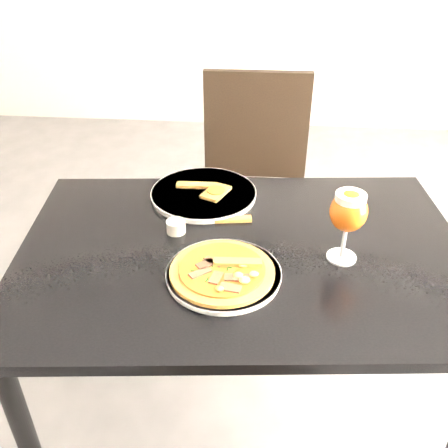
# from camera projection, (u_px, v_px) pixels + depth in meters

# --- Properties ---
(dining_table) EXTENTS (1.27, 0.91, 0.75)m
(dining_table) POSITION_uv_depth(u_px,v_px,m) (242.00, 274.00, 1.39)
(dining_table) COLOR black
(dining_table) RESTS_ON ground
(chair_far) EXTENTS (0.45, 0.45, 0.98)m
(chair_far) POSITION_uv_depth(u_px,v_px,m) (254.00, 187.00, 2.06)
(chair_far) COLOR black
(chair_far) RESTS_ON ground
(plate_main) EXTENTS (0.30, 0.30, 0.02)m
(plate_main) POSITION_uv_depth(u_px,v_px,m) (224.00, 274.00, 1.23)
(plate_main) COLOR white
(plate_main) RESTS_ON dining_table
(pizza) EXTENTS (0.26, 0.26, 0.03)m
(pizza) POSITION_uv_depth(u_px,v_px,m) (223.00, 270.00, 1.22)
(pizza) COLOR brown
(pizza) RESTS_ON plate_main
(plate_second) EXTENTS (0.43, 0.43, 0.02)m
(plate_second) POSITION_uv_depth(u_px,v_px,m) (204.00, 194.00, 1.56)
(plate_second) COLOR white
(plate_second) RESTS_ON dining_table
(crust_scraps) EXTENTS (0.18, 0.11, 0.01)m
(crust_scraps) POSITION_uv_depth(u_px,v_px,m) (209.00, 190.00, 1.56)
(crust_scraps) COLOR brown
(crust_scraps) RESTS_ON plate_second
(loose_crust) EXTENTS (0.12, 0.04, 0.01)m
(loose_crust) POSITION_uv_depth(u_px,v_px,m) (232.00, 219.00, 1.45)
(loose_crust) COLOR brown
(loose_crust) RESTS_ON dining_table
(sauce_cup) EXTENTS (0.05, 0.05, 0.04)m
(sauce_cup) POSITION_uv_depth(u_px,v_px,m) (176.00, 226.00, 1.39)
(sauce_cup) COLOR #B7B4A4
(sauce_cup) RESTS_ON dining_table
(beer_glass) EXTENTS (0.09, 0.09, 0.20)m
(beer_glass) POSITION_uv_depth(u_px,v_px,m) (349.00, 212.00, 1.22)
(beer_glass) COLOR silver
(beer_glass) RESTS_ON dining_table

